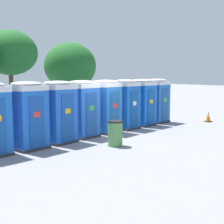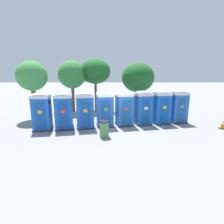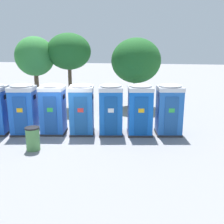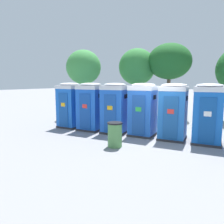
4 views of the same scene
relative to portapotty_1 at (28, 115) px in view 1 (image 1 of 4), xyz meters
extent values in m
plane|color=gray|center=(3.54, 0.72, -1.28)|extent=(120.00, 120.00, 0.00)
cube|color=black|center=(-0.87, -0.09, 0.60)|extent=(0.08, 0.36, 0.20)
cube|color=#2D2D33|center=(0.00, 0.01, -1.23)|extent=(1.44, 1.43, 0.10)
cube|color=blue|center=(0.00, 0.01, -0.13)|extent=(1.37, 1.36, 2.10)
cube|color=#1447A2|center=(0.12, -0.57, -0.21)|extent=(0.63, 0.16, 1.85)
cube|color=red|center=(0.12, -0.58, 0.07)|extent=(0.28, 0.07, 0.20)
cube|color=black|center=(0.58, 0.13, 0.60)|extent=(0.10, 0.36, 0.20)
cube|color=silver|center=(0.00, 0.01, 1.02)|extent=(1.42, 1.40, 0.20)
ellipsoid|color=silver|center=(0.00, 0.01, 1.17)|extent=(1.35, 1.33, 0.18)
cube|color=#2D2D33|center=(1.42, 0.27, -1.23)|extent=(1.44, 1.43, 0.10)
cube|color=blue|center=(1.42, 0.27, -0.13)|extent=(1.37, 1.37, 2.10)
cube|color=#1648A1|center=(1.55, -0.30, -0.21)|extent=(0.62, 0.17, 1.85)
cube|color=yellow|center=(1.55, -0.31, 0.07)|extent=(0.27, 0.07, 0.20)
cube|color=black|center=(1.99, 0.40, 0.60)|extent=(0.10, 0.36, 0.20)
cube|color=silver|center=(1.42, 0.27, 1.02)|extent=(1.42, 1.41, 0.20)
ellipsoid|color=silver|center=(1.42, 0.27, 1.17)|extent=(1.35, 1.34, 0.18)
cube|color=#2D2D33|center=(2.82, 0.64, -1.23)|extent=(1.37, 1.38, 0.10)
cube|color=blue|center=(2.82, 0.64, -0.13)|extent=(1.30, 1.32, 2.10)
cube|color=#1B4BA0|center=(2.92, 0.07, -0.21)|extent=(0.61, 0.14, 1.85)
cube|color=green|center=(2.92, 0.05, 0.07)|extent=(0.28, 0.06, 0.20)
cube|color=black|center=(3.38, 0.75, 0.60)|extent=(0.09, 0.36, 0.20)
cube|color=silver|center=(2.82, 0.64, 1.02)|extent=(1.34, 1.36, 0.20)
ellipsoid|color=silver|center=(2.82, 0.64, 1.17)|extent=(1.28, 1.29, 0.18)
cube|color=#2D2D33|center=(4.25, 0.86, -1.23)|extent=(1.41, 1.42, 0.10)
cube|color=blue|center=(4.25, 0.86, -0.13)|extent=(1.34, 1.35, 2.10)
cube|color=#195199|center=(4.37, 0.29, -0.21)|extent=(0.61, 0.16, 1.85)
cube|color=red|center=(4.37, 0.27, 0.07)|extent=(0.28, 0.07, 0.20)
cube|color=black|center=(4.80, 0.98, 0.60)|extent=(0.10, 0.36, 0.20)
cube|color=silver|center=(4.25, 0.86, 1.02)|extent=(1.38, 1.39, 0.20)
ellipsoid|color=silver|center=(4.25, 0.86, 1.17)|extent=(1.31, 1.33, 0.18)
cube|color=#2D2D33|center=(5.67, 1.10, -1.23)|extent=(1.39, 1.42, 0.10)
cube|color=blue|center=(5.67, 1.10, -0.13)|extent=(1.33, 1.35, 2.10)
cube|color=#104896|center=(5.79, 0.53, -0.21)|extent=(0.60, 0.16, 1.85)
cube|color=white|center=(5.80, 0.51, 0.07)|extent=(0.28, 0.07, 0.20)
cube|color=black|center=(6.22, 1.22, 0.60)|extent=(0.10, 0.36, 0.20)
cube|color=silver|center=(5.67, 1.10, 1.02)|extent=(1.37, 1.39, 0.20)
ellipsoid|color=silver|center=(5.67, 1.10, 1.17)|extent=(1.30, 1.32, 0.18)
cube|color=#2D2D33|center=(7.09, 1.36, -1.23)|extent=(1.42, 1.41, 0.10)
cube|color=blue|center=(7.09, 1.36, -0.13)|extent=(1.35, 1.35, 2.10)
cube|color=#0E49A2|center=(7.21, 0.78, -0.21)|extent=(0.62, 0.16, 1.85)
cube|color=yellow|center=(7.21, 0.76, 0.07)|extent=(0.28, 0.06, 0.20)
cube|color=black|center=(7.66, 1.47, 0.60)|extent=(0.10, 0.36, 0.20)
cube|color=silver|center=(7.09, 1.36, 1.02)|extent=(1.39, 1.39, 0.20)
ellipsoid|color=silver|center=(7.09, 1.36, 1.17)|extent=(1.32, 1.32, 0.18)
cube|color=#2D2D33|center=(8.50, 1.67, -1.23)|extent=(1.43, 1.41, 0.10)
cube|color=blue|center=(8.50, 1.67, -0.13)|extent=(1.36, 1.34, 2.10)
cube|color=#1B4C93|center=(8.61, 1.09, -0.21)|extent=(0.64, 0.15, 1.85)
cube|color=green|center=(8.61, 1.08, 0.07)|extent=(0.28, 0.06, 0.20)
cube|color=black|center=(9.08, 1.78, 0.60)|extent=(0.09, 0.36, 0.20)
cube|color=silver|center=(8.50, 1.67, 1.02)|extent=(1.40, 1.38, 0.20)
ellipsoid|color=silver|center=(8.50, 1.67, 1.17)|extent=(1.34, 1.31, 0.18)
cylinder|color=brown|center=(1.65, 6.29, 0.37)|extent=(0.25, 0.25, 3.30)
ellipsoid|color=#1E5B23|center=(1.65, 6.29, 2.70)|extent=(3.03, 3.03, 2.49)
cylinder|color=brown|center=(6.16, 7.53, -0.04)|extent=(0.32, 0.32, 2.47)
ellipsoid|color=#1E5B23|center=(6.16, 7.53, 2.06)|extent=(3.50, 3.50, 3.16)
cylinder|color=#518C4C|center=(2.87, -1.66, -0.81)|extent=(0.57, 0.57, 0.94)
cylinder|color=black|center=(2.87, -1.66, -0.31)|extent=(0.61, 0.61, 0.06)
cube|color=black|center=(11.07, -0.07, -1.26)|extent=(0.36, 0.36, 0.04)
cone|color=orange|center=(11.07, -0.07, -0.94)|extent=(0.28, 0.28, 0.60)
cylinder|color=white|center=(11.07, -0.07, -0.91)|extent=(0.17, 0.17, 0.07)
camera|label=1|loc=(-4.49, -11.11, 1.52)|focal=50.00mm
camera|label=2|loc=(3.34, -11.77, 2.54)|focal=28.00mm
camera|label=3|loc=(8.23, -11.25, 2.96)|focal=42.00mm
camera|label=4|loc=(8.00, -8.48, 1.36)|focal=35.00mm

